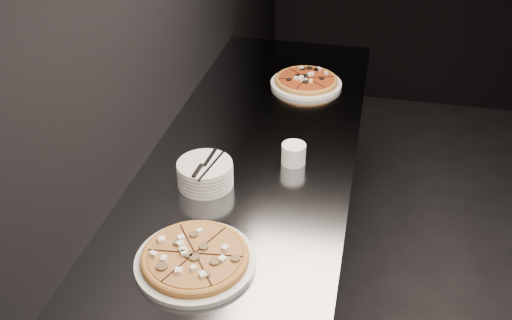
% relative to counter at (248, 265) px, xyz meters
% --- Properties ---
extents(wall_left, '(0.02, 5.00, 2.80)m').
position_rel_counter_xyz_m(wall_left, '(-0.37, 0.00, 0.94)').
color(wall_left, black).
rests_on(wall_left, floor).
extents(counter, '(0.74, 2.44, 0.92)m').
position_rel_counter_xyz_m(counter, '(0.00, 0.00, 0.00)').
color(counter, slate).
rests_on(counter, floor).
extents(pizza_mushroom, '(0.35, 0.35, 0.04)m').
position_rel_counter_xyz_m(pizza_mushroom, '(-0.03, -0.49, 0.48)').
color(pizza_mushroom, silver).
rests_on(pizza_mushroom, counter).
extents(pizza_tomato, '(0.36, 0.36, 0.04)m').
position_rel_counter_xyz_m(pizza_tomato, '(0.11, 0.72, 0.48)').
color(pizza_tomato, silver).
rests_on(pizza_tomato, counter).
extents(plate_stack, '(0.19, 0.19, 0.08)m').
position_rel_counter_xyz_m(plate_stack, '(-0.12, -0.11, 0.50)').
color(plate_stack, silver).
rests_on(plate_stack, counter).
extents(cutlery, '(0.08, 0.20, 0.01)m').
position_rel_counter_xyz_m(cutlery, '(-0.11, -0.13, 0.55)').
color(cutlery, silver).
rests_on(cutlery, plate_stack).
extents(ramekin, '(0.09, 0.09, 0.08)m').
position_rel_counter_xyz_m(ramekin, '(0.15, 0.08, 0.50)').
color(ramekin, silver).
rests_on(ramekin, counter).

